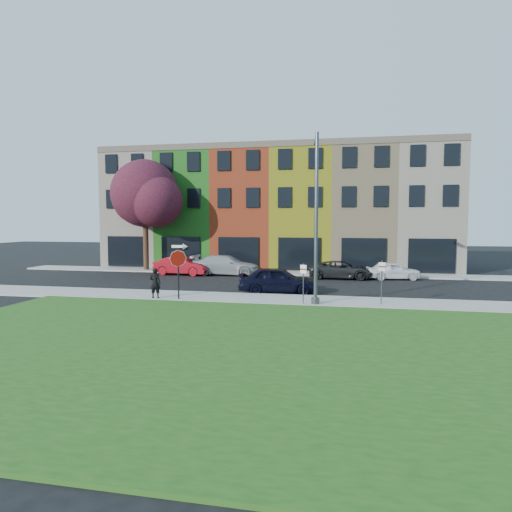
% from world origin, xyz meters
% --- Properties ---
extents(ground, '(120.00, 120.00, 0.00)m').
position_xyz_m(ground, '(0.00, 0.00, 0.00)').
color(ground, black).
rests_on(ground, ground).
extents(sidewalk_near, '(40.00, 3.00, 0.12)m').
position_xyz_m(sidewalk_near, '(2.00, 3.00, 0.06)').
color(sidewalk_near, gray).
rests_on(sidewalk_near, ground).
extents(sidewalk_far, '(40.00, 2.40, 0.12)m').
position_xyz_m(sidewalk_far, '(-3.00, 15.00, 0.06)').
color(sidewalk_far, gray).
rests_on(sidewalk_far, ground).
extents(grass_park, '(40.00, 16.00, 0.10)m').
position_xyz_m(grass_park, '(8.00, -6.00, 0.05)').
color(grass_park, '#1D4814').
rests_on(grass_park, ground).
extents(rowhouse_block, '(30.00, 10.12, 10.00)m').
position_xyz_m(rowhouse_block, '(-2.50, 21.18, 4.99)').
color(rowhouse_block, beige).
rests_on(rowhouse_block, ground).
extents(stop_sign, '(1.04, 0.22, 2.88)m').
position_xyz_m(stop_sign, '(-4.68, 1.88, 2.18)').
color(stop_sign, black).
rests_on(stop_sign, sidewalk_near).
extents(man, '(0.66, 0.52, 1.57)m').
position_xyz_m(man, '(-5.97, 1.90, 0.90)').
color(man, black).
rests_on(man, sidewalk_near).
extents(sedan_near, '(2.68, 4.82, 1.52)m').
position_xyz_m(sedan_near, '(-0.06, 5.49, 0.76)').
color(sedan_near, black).
rests_on(sedan_near, ground).
extents(parked_car_red, '(2.25, 4.56, 1.42)m').
position_xyz_m(parked_car_red, '(-8.58, 12.69, 0.71)').
color(parked_car_red, maroon).
rests_on(parked_car_red, ground).
extents(parked_car_silver, '(2.36, 5.33, 1.52)m').
position_xyz_m(parked_car_silver, '(-5.28, 13.34, 0.76)').
color(parked_car_silver, '#A6A6AA').
rests_on(parked_car_silver, ground).
extents(parked_car_dark, '(2.27, 4.67, 1.28)m').
position_xyz_m(parked_car_dark, '(3.38, 12.82, 0.64)').
color(parked_car_dark, black).
rests_on(parked_car_dark, ground).
extents(parked_car_white, '(2.90, 4.29, 1.27)m').
position_xyz_m(parked_car_white, '(6.95, 13.10, 0.64)').
color(parked_car_white, white).
rests_on(parked_car_white, ground).
extents(street_lamp, '(0.53, 2.58, 8.20)m').
position_xyz_m(street_lamp, '(2.31, 2.11, 4.25)').
color(street_lamp, '#4A4C4F').
rests_on(street_lamp, sidewalk_near).
extents(parking_sign_a, '(0.31, 0.13, 1.95)m').
position_xyz_m(parking_sign_a, '(1.74, 1.89, 1.35)').
color(parking_sign_a, '#4A4C4F').
rests_on(parking_sign_a, sidewalk_near).
extents(parking_sign_b, '(0.32, 0.09, 2.12)m').
position_xyz_m(parking_sign_b, '(5.45, 2.38, 1.45)').
color(parking_sign_b, '#4A4C4F').
rests_on(parking_sign_b, sidewalk_near).
extents(tree_purple, '(6.59, 5.77, 8.99)m').
position_xyz_m(tree_purple, '(-12.41, 14.85, 6.21)').
color(tree_purple, '#311C10').
rests_on(tree_purple, sidewalk_far).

